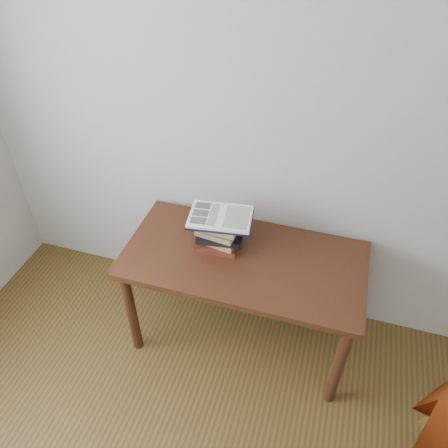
% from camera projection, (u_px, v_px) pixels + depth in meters
% --- Properties ---
extents(room_shell, '(3.54, 3.54, 2.62)m').
position_uv_depth(room_shell, '(27.00, 408.00, 0.78)').
color(room_shell, '#AAA8A1').
rests_on(room_shell, ground).
extents(desk, '(1.31, 0.65, 0.70)m').
position_uv_depth(desk, '(243.00, 270.00, 2.43)').
color(desk, '#432110').
rests_on(desk, ground).
extents(book_stack, '(0.26, 0.21, 0.19)m').
position_uv_depth(book_stack, '(219.00, 232.00, 2.37)').
color(book_stack, maroon).
rests_on(book_stack, desk).
extents(open_book, '(0.36, 0.28, 0.03)m').
position_uv_depth(open_book, '(221.00, 217.00, 2.30)').
color(open_book, black).
rests_on(open_book, book_stack).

